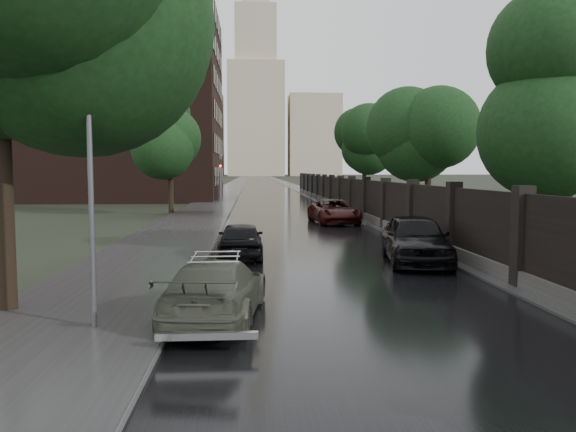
{
  "coord_description": "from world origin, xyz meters",
  "views": [
    {
      "loc": [
        -2.43,
        -9.09,
        3.09
      ],
      "look_at": [
        -1.17,
        10.38,
        1.5
      ],
      "focal_mm": 35.0,
      "sensor_mm": 36.0,
      "label": 1
    }
  ],
  "objects_px": {
    "volga_sedan": "(216,289)",
    "car_right_near": "(415,239)",
    "tree_right_c": "(365,149)",
    "car_right_far": "(334,211)",
    "hatchback_left": "(241,240)",
    "tree_left_far": "(170,139)",
    "traffic_light": "(221,182)",
    "tree_right_a": "(570,111)",
    "tree_right_b": "(429,137)",
    "lamp_post": "(91,193)"
  },
  "relations": [
    {
      "from": "tree_right_a",
      "to": "volga_sedan",
      "type": "relative_size",
      "value": 1.61
    },
    {
      "from": "tree_right_b",
      "to": "car_right_far",
      "type": "height_order",
      "value": "tree_right_b"
    },
    {
      "from": "tree_right_a",
      "to": "tree_right_b",
      "type": "xyz_separation_m",
      "value": [
        0.0,
        14.0,
        0.0
      ]
    },
    {
      "from": "lamp_post",
      "to": "tree_left_far",
      "type": "bearing_deg",
      "value": 95.21
    },
    {
      "from": "tree_left_far",
      "to": "car_right_near",
      "type": "relative_size",
      "value": 1.52
    },
    {
      "from": "traffic_light",
      "to": "car_right_far",
      "type": "bearing_deg",
      "value": -15.18
    },
    {
      "from": "lamp_post",
      "to": "volga_sedan",
      "type": "bearing_deg",
      "value": 23.39
    },
    {
      "from": "hatchback_left",
      "to": "tree_right_c",
      "type": "bearing_deg",
      "value": -109.61
    },
    {
      "from": "tree_right_b",
      "to": "car_right_near",
      "type": "relative_size",
      "value": 1.45
    },
    {
      "from": "car_right_near",
      "to": "tree_left_far",
      "type": "bearing_deg",
      "value": 125.15
    },
    {
      "from": "tree_left_far",
      "to": "car_right_near",
      "type": "bearing_deg",
      "value": -62.36
    },
    {
      "from": "tree_left_far",
      "to": "tree_right_b",
      "type": "bearing_deg",
      "value": -27.3
    },
    {
      "from": "tree_left_far",
      "to": "lamp_post",
      "type": "relative_size",
      "value": 1.45
    },
    {
      "from": "volga_sedan",
      "to": "traffic_light",
      "type": "bearing_deg",
      "value": -80.28
    },
    {
      "from": "car_right_far",
      "to": "lamp_post",
      "type": "bearing_deg",
      "value": -114.73
    },
    {
      "from": "traffic_light",
      "to": "volga_sedan",
      "type": "relative_size",
      "value": 0.92
    },
    {
      "from": "tree_left_far",
      "to": "volga_sedan",
      "type": "relative_size",
      "value": 1.7
    },
    {
      "from": "lamp_post",
      "to": "hatchback_left",
      "type": "bearing_deg",
      "value": 73.96
    },
    {
      "from": "tree_left_far",
      "to": "tree_right_a",
      "type": "height_order",
      "value": "tree_left_far"
    },
    {
      "from": "lamp_post",
      "to": "hatchback_left",
      "type": "xyz_separation_m",
      "value": [
        2.57,
        8.94,
        -2.01
      ]
    },
    {
      "from": "tree_right_a",
      "to": "traffic_light",
      "type": "xyz_separation_m",
      "value": [
        -11.8,
        16.99,
        -2.55
      ]
    },
    {
      "from": "tree_left_far",
      "to": "car_right_near",
      "type": "distance_m",
      "value": 24.07
    },
    {
      "from": "tree_right_a",
      "to": "hatchback_left",
      "type": "distance_m",
      "value": 11.45
    },
    {
      "from": "tree_right_c",
      "to": "car_right_far",
      "type": "xyz_separation_m",
      "value": [
        -5.15,
        -16.81,
        -4.24
      ]
    },
    {
      "from": "tree_right_a",
      "to": "tree_right_b",
      "type": "relative_size",
      "value": 1.0
    },
    {
      "from": "lamp_post",
      "to": "volga_sedan",
      "type": "relative_size",
      "value": 1.17
    },
    {
      "from": "hatchback_left",
      "to": "tree_right_b",
      "type": "bearing_deg",
      "value": -132.14
    },
    {
      "from": "hatchback_left",
      "to": "tree_left_far",
      "type": "bearing_deg",
      "value": -75.54
    },
    {
      "from": "car_right_near",
      "to": "tree_right_a",
      "type": "bearing_deg",
      "value": -5.41
    },
    {
      "from": "tree_right_b",
      "to": "traffic_light",
      "type": "height_order",
      "value": "tree_right_b"
    },
    {
      "from": "car_right_near",
      "to": "car_right_far",
      "type": "relative_size",
      "value": 0.95
    },
    {
      "from": "traffic_light",
      "to": "car_right_near",
      "type": "xyz_separation_m",
      "value": [
        7.28,
        -15.96,
        -1.57
      ]
    },
    {
      "from": "tree_right_a",
      "to": "traffic_light",
      "type": "distance_m",
      "value": 20.85
    },
    {
      "from": "tree_left_far",
      "to": "lamp_post",
      "type": "bearing_deg",
      "value": -84.79
    },
    {
      "from": "traffic_light",
      "to": "tree_left_far",
      "type": "bearing_deg",
      "value": 126.47
    },
    {
      "from": "tree_right_c",
      "to": "tree_right_b",
      "type": "bearing_deg",
      "value": -90.0
    },
    {
      "from": "tree_left_far",
      "to": "tree_right_b",
      "type": "distance_m",
      "value": 17.45
    },
    {
      "from": "tree_right_b",
      "to": "tree_left_far",
      "type": "bearing_deg",
      "value": 152.7
    },
    {
      "from": "volga_sedan",
      "to": "car_right_near",
      "type": "xyz_separation_m",
      "value": [
        6.16,
        6.58,
        0.19
      ]
    },
    {
      "from": "volga_sedan",
      "to": "hatchback_left",
      "type": "bearing_deg",
      "value": -85.65
    },
    {
      "from": "tree_right_b",
      "to": "volga_sedan",
      "type": "distance_m",
      "value": 22.68
    },
    {
      "from": "tree_right_a",
      "to": "hatchback_left",
      "type": "height_order",
      "value": "tree_right_a"
    },
    {
      "from": "tree_right_c",
      "to": "volga_sedan",
      "type": "bearing_deg",
      "value": -105.88
    },
    {
      "from": "tree_right_a",
      "to": "hatchback_left",
      "type": "bearing_deg",
      "value": 166.7
    },
    {
      "from": "tree_right_c",
      "to": "lamp_post",
      "type": "xyz_separation_m",
      "value": [
        -12.9,
        -38.5,
        -2.28
      ]
    },
    {
      "from": "tree_right_a",
      "to": "lamp_post",
      "type": "bearing_deg",
      "value": -153.26
    },
    {
      "from": "tree_right_a",
      "to": "volga_sedan",
      "type": "height_order",
      "value": "tree_right_a"
    },
    {
      "from": "tree_right_a",
      "to": "car_right_far",
      "type": "xyz_separation_m",
      "value": [
        -5.15,
        15.19,
        -4.24
      ]
    },
    {
      "from": "tree_right_c",
      "to": "car_right_near",
      "type": "distance_m",
      "value": 31.56
    },
    {
      "from": "tree_left_far",
      "to": "volga_sedan",
      "type": "height_order",
      "value": "tree_left_far"
    }
  ]
}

